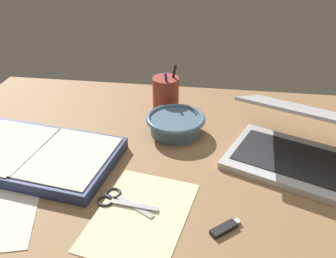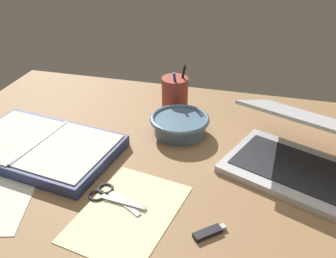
% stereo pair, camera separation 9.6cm
% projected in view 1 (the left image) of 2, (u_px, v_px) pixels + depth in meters
% --- Properties ---
extents(desk_top, '(1.40, 1.00, 0.02)m').
position_uv_depth(desk_top, '(175.00, 173.00, 0.93)').
color(desk_top, '#936D47').
rests_on(desk_top, ground).
extents(laptop, '(0.39, 0.38, 0.16)m').
position_uv_depth(laptop, '(296.00, 143.00, 0.94)').
color(laptop, silver).
rests_on(laptop, desk_top).
extents(bowl, '(0.17, 0.17, 0.05)m').
position_uv_depth(bowl, '(176.00, 123.00, 1.07)').
color(bowl, slate).
rests_on(bowl, desk_top).
extents(pen_cup, '(0.08, 0.08, 0.15)m').
position_uv_depth(pen_cup, '(166.00, 93.00, 1.18)').
color(pen_cup, '#9E382D').
rests_on(pen_cup, desk_top).
extents(planner, '(0.43, 0.30, 0.04)m').
position_uv_depth(planner, '(38.00, 156.00, 0.95)').
color(planner, navy).
rests_on(planner, desk_top).
extents(scissors, '(0.14, 0.09, 0.01)m').
position_uv_depth(scissors, '(116.00, 199.00, 0.83)').
color(scissors, '#B7B7BC').
rests_on(scissors, desk_top).
extents(paper_sheet_front, '(0.23, 0.30, 0.00)m').
position_uv_depth(paper_sheet_front, '(141.00, 215.00, 0.79)').
color(paper_sheet_front, '#F4EFB2').
rests_on(paper_sheet_front, desk_top).
extents(usb_drive, '(0.06, 0.06, 0.01)m').
position_uv_depth(usb_drive, '(225.00, 228.00, 0.75)').
color(usb_drive, black).
rests_on(usb_drive, desk_top).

